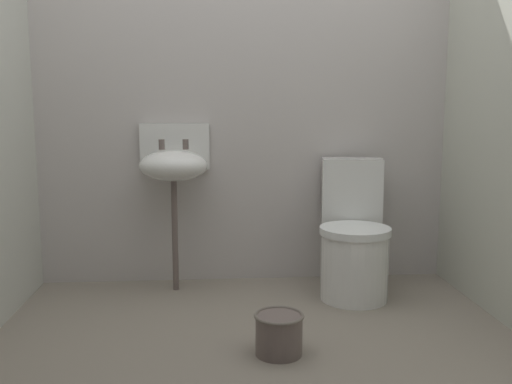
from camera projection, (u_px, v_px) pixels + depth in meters
name	position (u px, v px, depth m)	size (l,w,h in m)	color
ground_plane	(261.00, 373.00, 2.42)	(2.92, 2.84, 0.08)	gray
wall_back	(244.00, 85.00, 3.49)	(2.92, 0.10, 2.44)	#BCB5B1
toilet_near_wall	(353.00, 241.00, 3.27)	(0.47, 0.64, 0.78)	white
sink	(174.00, 164.00, 3.31)	(0.42, 0.35, 0.99)	#655852
bucket	(279.00, 333.00, 2.50)	(0.22, 0.22, 0.19)	#655852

